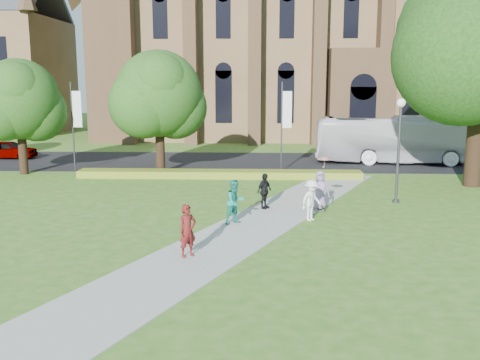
{
  "coord_description": "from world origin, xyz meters",
  "views": [
    {
      "loc": [
        0.61,
        -20.23,
        6.12
      ],
      "look_at": [
        -0.32,
        3.85,
        1.6
      ],
      "focal_mm": 40.0,
      "sensor_mm": 36.0,
      "label": 1
    }
  ],
  "objects_px": {
    "car_0": "(9,149)",
    "pedestrian_0": "(188,231)",
    "streetlamp": "(399,138)",
    "tour_coach": "(401,140)"
  },
  "relations": [
    {
      "from": "tour_coach",
      "to": "pedestrian_0",
      "type": "relative_size",
      "value": 6.74
    },
    {
      "from": "car_0",
      "to": "pedestrian_0",
      "type": "relative_size",
      "value": 2.27
    },
    {
      "from": "streetlamp",
      "to": "car_0",
      "type": "distance_m",
      "value": 30.35
    },
    {
      "from": "car_0",
      "to": "pedestrian_0",
      "type": "height_order",
      "value": "pedestrian_0"
    },
    {
      "from": "streetlamp",
      "to": "pedestrian_0",
      "type": "xyz_separation_m",
      "value": [
        -9.4,
        -8.92,
        -2.33
      ]
    },
    {
      "from": "car_0",
      "to": "streetlamp",
      "type": "bearing_deg",
      "value": -116.76
    },
    {
      "from": "pedestrian_0",
      "to": "streetlamp",
      "type": "bearing_deg",
      "value": 2.86
    },
    {
      "from": "streetlamp",
      "to": "car_0",
      "type": "bearing_deg",
      "value": 151.83
    },
    {
      "from": "car_0",
      "to": "pedestrian_0",
      "type": "bearing_deg",
      "value": -141.93
    },
    {
      "from": "car_0",
      "to": "tour_coach",
      "type": "bearing_deg",
      "value": -90.84
    }
  ]
}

